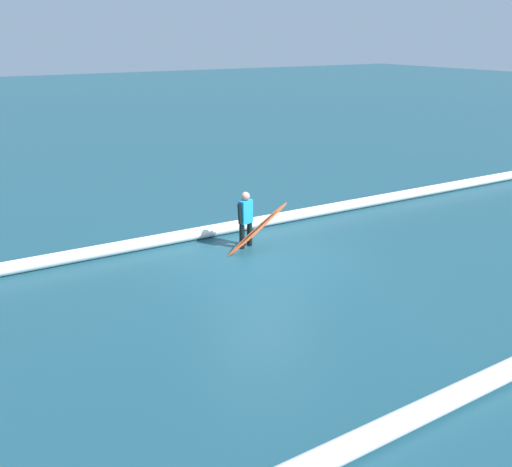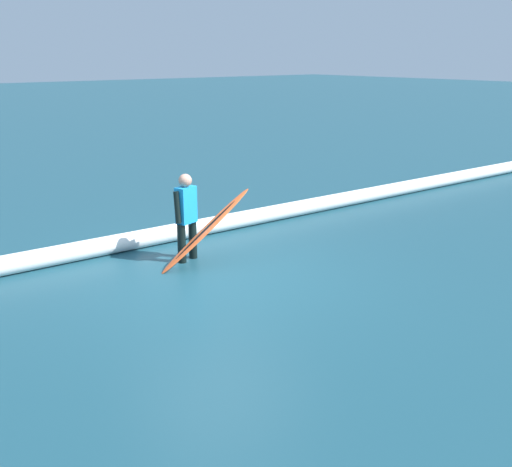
# 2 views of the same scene
# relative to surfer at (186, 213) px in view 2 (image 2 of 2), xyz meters

# --- Properties ---
(ground_plane) EXTENTS (137.71, 137.71, 0.00)m
(ground_plane) POSITION_rel_surfer_xyz_m (0.07, 0.96, -0.82)
(ground_plane) COLOR #1A4654
(surfer) EXTENTS (0.50, 0.29, 1.48)m
(surfer) POSITION_rel_surfer_xyz_m (0.00, 0.00, 0.00)
(surfer) COLOR black
(surfer) RESTS_ON ground_plane
(surfboard) EXTENTS (1.67, 0.42, 1.23)m
(surfboard) POSITION_rel_surfer_xyz_m (-0.11, 0.40, -0.23)
(surfboard) COLOR #E55926
(surfboard) RESTS_ON ground_plane
(wave_crest_foreground) EXTENTS (22.45, 1.11, 0.32)m
(wave_crest_foreground) POSITION_rel_surfer_xyz_m (-2.55, -1.02, -0.66)
(wave_crest_foreground) COLOR white
(wave_crest_foreground) RESTS_ON ground_plane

